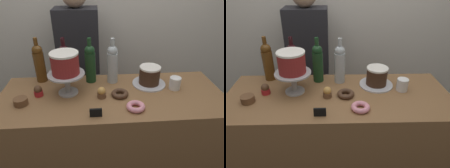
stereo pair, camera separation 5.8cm
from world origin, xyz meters
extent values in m
cube|color=silver|center=(0.00, 0.87, 1.30)|extent=(6.00, 0.05, 2.60)
cube|color=brown|center=(0.00, 0.00, 0.47)|extent=(1.49, 0.58, 0.95)
cylinder|color=#B2B2B7|center=(-0.29, 0.04, 0.95)|extent=(0.13, 0.13, 0.01)
cylinder|color=#B2B2B7|center=(-0.29, 0.04, 1.02)|extent=(0.04, 0.04, 0.13)
cylinder|color=#B2B2B7|center=(-0.29, 0.04, 1.09)|extent=(0.23, 0.23, 0.01)
cylinder|color=maroon|center=(-0.29, 0.04, 1.16)|extent=(0.17, 0.17, 0.13)
cylinder|color=white|center=(-0.29, 0.04, 1.23)|extent=(0.18, 0.18, 0.01)
cylinder|color=silver|center=(0.27, 0.12, 0.95)|extent=(0.23, 0.23, 0.01)
cylinder|color=#3D2619|center=(0.27, 0.12, 1.01)|extent=(0.14, 0.14, 0.11)
cylinder|color=white|center=(0.27, 0.12, 1.08)|extent=(0.15, 0.15, 0.01)
cylinder|color=#193D1E|center=(-0.14, 0.20, 1.06)|extent=(0.08, 0.08, 0.22)
sphere|color=#193D1E|center=(-0.14, 0.20, 1.18)|extent=(0.07, 0.07, 0.07)
cylinder|color=#193D1E|center=(-0.14, 0.20, 1.24)|extent=(0.03, 0.03, 0.08)
cylinder|color=#B2BCC1|center=(0.02, 0.18, 1.06)|extent=(0.08, 0.08, 0.22)
sphere|color=#B2BCC1|center=(0.02, 0.18, 1.18)|extent=(0.07, 0.07, 0.07)
cylinder|color=#B2BCC1|center=(0.02, 0.18, 1.24)|extent=(0.03, 0.03, 0.08)
cylinder|color=black|center=(-0.32, 0.22, 1.06)|extent=(0.08, 0.08, 0.22)
sphere|color=black|center=(-0.32, 0.22, 1.18)|extent=(0.07, 0.07, 0.07)
cylinder|color=black|center=(-0.32, 0.22, 1.24)|extent=(0.03, 0.03, 0.08)
cylinder|color=#5B3814|center=(-0.50, 0.24, 1.06)|extent=(0.08, 0.08, 0.22)
sphere|color=#5B3814|center=(-0.50, 0.24, 1.18)|extent=(0.07, 0.07, 0.07)
cylinder|color=#5B3814|center=(-0.50, 0.24, 1.24)|extent=(0.03, 0.03, 0.08)
cylinder|color=brown|center=(-0.07, -0.03, 0.96)|extent=(0.06, 0.06, 0.03)
sphere|color=#CC9347|center=(-0.07, -0.03, 1.00)|extent=(0.05, 0.05, 0.05)
cylinder|color=red|center=(-0.48, 0.02, 0.96)|extent=(0.06, 0.06, 0.03)
sphere|color=brown|center=(-0.48, 0.02, 1.00)|extent=(0.05, 0.05, 0.05)
torus|color=#472D1E|center=(0.05, -0.02, 0.96)|extent=(0.11, 0.11, 0.03)
torus|color=pink|center=(0.13, -0.17, 0.96)|extent=(0.11, 0.11, 0.03)
cylinder|color=brown|center=(-0.56, -0.07, 0.95)|extent=(0.08, 0.08, 0.01)
cylinder|color=brown|center=(-0.56, -0.07, 0.96)|extent=(0.08, 0.08, 0.01)
cylinder|color=brown|center=(-0.56, -0.07, 0.97)|extent=(0.08, 0.08, 0.01)
cylinder|color=brown|center=(-0.56, -0.07, 0.99)|extent=(0.08, 0.08, 0.01)
cube|color=black|center=(-0.11, -0.22, 0.97)|extent=(0.07, 0.01, 0.05)
cylinder|color=white|center=(0.44, 0.05, 0.99)|extent=(0.08, 0.08, 0.08)
cube|color=black|center=(-0.25, 0.61, 0.42)|extent=(0.28, 0.18, 0.85)
cube|color=#232328|center=(-0.25, 0.61, 1.12)|extent=(0.36, 0.22, 0.55)
camera|label=1|loc=(-0.09, -1.15, 1.68)|focal=33.15mm
camera|label=2|loc=(-0.03, -1.16, 1.68)|focal=33.15mm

